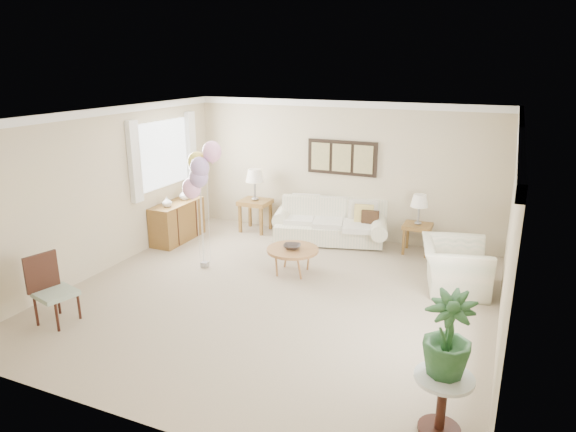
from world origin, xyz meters
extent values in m
plane|color=tan|center=(0.00, 0.00, 0.00)|extent=(6.00, 6.00, 0.00)
cube|color=#B7AB94|center=(0.00, 3.00, 1.30)|extent=(6.00, 0.04, 2.60)
cube|color=#B7AB94|center=(0.00, -3.00, 1.30)|extent=(6.00, 0.04, 2.60)
cube|color=#B7AB94|center=(-3.00, 0.00, 1.30)|extent=(0.04, 6.00, 2.60)
cube|color=#B7AB94|center=(3.00, 0.00, 1.30)|extent=(0.04, 6.00, 2.60)
cube|color=white|center=(0.00, 0.00, 2.59)|extent=(6.00, 6.00, 0.02)
cube|color=white|center=(0.00, 2.97, 2.54)|extent=(6.00, 0.06, 0.12)
cube|color=white|center=(-2.97, 0.00, 2.54)|extent=(0.06, 6.00, 0.12)
cube|color=white|center=(2.97, 0.00, 2.54)|extent=(0.06, 6.00, 0.12)
cube|color=white|center=(-2.98, 1.50, 1.65)|extent=(0.04, 1.40, 1.20)
cube|color=white|center=(-2.94, 0.65, 1.65)|extent=(0.10, 0.22, 1.40)
cube|color=white|center=(-2.94, 2.35, 1.65)|extent=(0.10, 0.22, 1.40)
cube|color=black|center=(0.00, 2.97, 1.55)|extent=(1.35, 0.04, 0.65)
cube|color=#8C8C59|center=(-0.42, 2.94, 1.55)|extent=(0.36, 0.02, 0.52)
cube|color=#8C8C59|center=(0.00, 2.94, 1.55)|extent=(0.36, 0.02, 0.52)
cube|color=#8C8C59|center=(0.42, 2.94, 1.55)|extent=(0.36, 0.02, 0.52)
cube|color=beige|center=(-0.08, 2.54, 0.20)|extent=(2.14, 1.30, 0.33)
cube|color=beige|center=(-0.08, 2.84, 0.56)|extent=(1.98, 0.70, 0.50)
cylinder|color=beige|center=(-1.03, 2.54, 0.41)|extent=(0.49, 0.86, 0.29)
cylinder|color=beige|center=(0.87, 2.54, 0.41)|extent=(0.49, 0.86, 0.29)
cube|color=silver|center=(-0.65, 2.49, 0.40)|extent=(0.69, 0.77, 0.11)
cube|color=silver|center=(-0.08, 2.49, 0.40)|extent=(0.69, 0.77, 0.11)
cube|color=silver|center=(0.49, 2.49, 0.40)|extent=(0.69, 0.77, 0.11)
cube|color=#98CBE4|center=(-0.79, 2.65, 0.60)|extent=(0.34, 0.11, 0.34)
cube|color=#D4BD65|center=(0.55, 2.65, 0.60)|extent=(0.34, 0.11, 0.34)
cube|color=#342113|center=(0.69, 2.58, 0.54)|extent=(0.31, 0.09, 0.31)
cube|color=beige|center=(-0.08, 2.54, 0.02)|extent=(1.81, 0.73, 0.04)
cube|color=olive|center=(-1.66, 2.60, 0.60)|extent=(0.59, 0.53, 0.09)
cube|color=olive|center=(-1.89, 2.38, 0.28)|extent=(0.05, 0.05, 0.55)
cube|color=olive|center=(-1.43, 2.38, 0.28)|extent=(0.05, 0.05, 0.55)
cube|color=olive|center=(-1.89, 2.81, 0.28)|extent=(0.05, 0.05, 0.55)
cube|color=olive|center=(-1.43, 2.81, 0.28)|extent=(0.05, 0.05, 0.55)
cube|color=olive|center=(1.54, 2.62, 0.50)|extent=(0.49, 0.44, 0.07)
cube|color=olive|center=(1.35, 2.44, 0.23)|extent=(0.04, 0.04, 0.46)
cube|color=olive|center=(1.74, 2.44, 0.23)|extent=(0.04, 0.04, 0.46)
cube|color=olive|center=(1.35, 2.79, 0.23)|extent=(0.04, 0.04, 0.46)
cube|color=olive|center=(1.74, 2.79, 0.23)|extent=(0.04, 0.04, 0.46)
cylinder|color=gray|center=(-1.66, 2.60, 0.67)|extent=(0.15, 0.15, 0.06)
cylinder|color=gray|center=(-1.66, 2.60, 0.86)|extent=(0.04, 0.04, 0.31)
cone|color=silver|center=(-1.66, 2.60, 1.14)|extent=(0.35, 0.35, 0.25)
cylinder|color=gray|center=(1.54, 2.62, 0.56)|extent=(0.13, 0.13, 0.05)
cylinder|color=gray|center=(1.54, 2.62, 0.72)|extent=(0.04, 0.04, 0.27)
cone|color=silver|center=(1.54, 2.62, 0.97)|extent=(0.31, 0.31, 0.22)
cylinder|color=#92603E|center=(-0.12, 0.89, 0.40)|extent=(0.83, 0.83, 0.05)
cylinder|color=#92603E|center=(0.08, 1.09, 0.19)|extent=(0.03, 0.03, 0.38)
cylinder|color=#92603E|center=(-0.32, 1.09, 0.19)|extent=(0.03, 0.03, 0.38)
cylinder|color=#92603E|center=(-0.32, 0.69, 0.19)|extent=(0.03, 0.03, 0.38)
cylinder|color=#92603E|center=(0.08, 0.69, 0.19)|extent=(0.03, 0.03, 0.38)
imported|color=#322A26|center=(-0.13, 0.88, 0.46)|extent=(0.34, 0.34, 0.07)
imported|color=beige|center=(2.32, 1.33, 0.35)|extent=(1.16, 1.26, 0.71)
cylinder|color=silver|center=(2.58, -1.98, 0.56)|extent=(0.54, 0.54, 0.04)
cylinder|color=#331912|center=(2.58, -1.98, 0.28)|extent=(0.09, 0.09, 0.54)
cylinder|color=#331912|center=(2.58, -1.98, 0.00)|extent=(0.39, 0.39, 0.01)
imported|color=#1E4C23|center=(2.57, -1.94, 0.98)|extent=(0.53, 0.53, 0.79)
cube|color=#8D9F8A|center=(-2.29, -1.83, 0.41)|extent=(0.55, 0.55, 0.06)
cylinder|color=#331912|center=(-2.47, -2.02, 0.19)|extent=(0.04, 0.04, 0.37)
cylinder|color=#331912|center=(-2.11, -2.02, 0.19)|extent=(0.04, 0.04, 0.37)
cylinder|color=#331912|center=(-2.47, -1.65, 0.19)|extent=(0.04, 0.04, 0.37)
cylinder|color=#331912|center=(-2.11, -1.65, 0.19)|extent=(0.04, 0.04, 0.37)
cube|color=#331912|center=(-2.49, -1.83, 0.68)|extent=(0.15, 0.43, 0.50)
cube|color=olive|center=(-2.76, 1.50, 0.37)|extent=(0.45, 1.20, 0.74)
cube|color=#331912|center=(-2.75, 1.20, 0.37)|extent=(0.46, 0.02, 0.70)
cube|color=#331912|center=(-2.75, 1.80, 0.37)|extent=(0.46, 0.02, 0.70)
imported|color=silver|center=(-2.74, 1.20, 0.83)|extent=(0.23, 0.23, 0.18)
imported|color=silver|center=(-2.74, 1.75, 0.84)|extent=(0.25, 0.25, 0.21)
cube|color=gray|center=(-1.56, 0.54, 0.04)|extent=(0.11, 0.11, 0.09)
ellipsoid|color=#FFA6D7|center=(-1.68, 0.46, 1.36)|extent=(0.30, 0.30, 0.35)
cylinder|color=silver|center=(-1.62, 0.50, 0.64)|extent=(0.01, 0.01, 1.10)
ellipsoid|color=#AC89C7|center=(-1.50, 0.45, 1.70)|extent=(0.30, 0.30, 0.35)
cylinder|color=silver|center=(-1.53, 0.50, 0.81)|extent=(0.01, 0.01, 1.44)
ellipsoid|color=#DDCE4B|center=(-1.66, 0.61, 1.75)|extent=(0.30, 0.30, 0.35)
cylinder|color=silver|center=(-1.61, 0.58, 0.83)|extent=(0.01, 0.01, 1.49)
ellipsoid|color=#FFA6D7|center=(-1.40, 0.65, 1.93)|extent=(0.30, 0.30, 0.35)
cylinder|color=silver|center=(-1.48, 0.60, 0.92)|extent=(0.01, 0.01, 1.67)
ellipsoid|color=#AC89C7|center=(-1.53, 0.45, 1.56)|extent=(0.30, 0.30, 0.35)
cylinder|color=silver|center=(-1.55, 0.50, 0.73)|extent=(0.01, 0.01, 1.30)
camera|label=1|loc=(2.88, -6.18, 3.28)|focal=32.00mm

